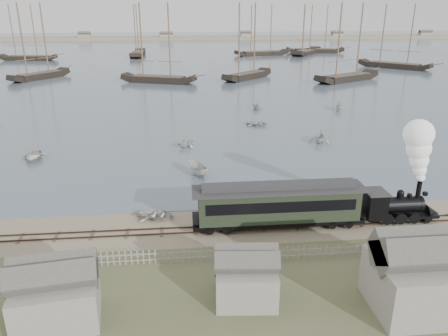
{
  "coord_description": "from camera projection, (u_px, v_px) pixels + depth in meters",
  "views": [
    {
      "loc": [
        -1.89,
        -36.41,
        18.51
      ],
      "look_at": [
        2.11,
        4.25,
        3.5
      ],
      "focal_mm": 35.0,
      "sensor_mm": 36.0,
      "label": 1
    }
  ],
  "objects": [
    {
      "name": "ground",
      "position": [
        206.0,
        220.0,
        40.57
      ],
      "size": [
        600.0,
        600.0,
        0.0
      ],
      "primitive_type": "plane",
      "color": "gray",
      "rests_on": "ground"
    },
    {
      "name": "harbor_water",
      "position": [
        184.0,
        51.0,
        199.37
      ],
      "size": [
        600.0,
        336.0,
        0.06
      ],
      "primitive_type": "cube",
      "color": "#495868",
      "rests_on": "ground"
    },
    {
      "name": "rail_track",
      "position": [
        207.0,
        230.0,
        38.69
      ],
      "size": [
        120.0,
        1.8,
        0.16
      ],
      "color": "#35251D",
      "rests_on": "ground"
    },
    {
      "name": "picket_fence_west",
      "position": [
        127.0,
        265.0,
        33.44
      ],
      "size": [
        19.0,
        0.1,
        1.2
      ],
      "primitive_type": null,
      "color": "gray",
      "rests_on": "ground"
    },
    {
      "name": "picket_fence_east",
      "position": [
        368.0,
        255.0,
        34.71
      ],
      "size": [
        15.0,
        0.1,
        1.2
      ],
      "primitive_type": null,
      "color": "gray",
      "rests_on": "ground"
    },
    {
      "name": "shed_left",
      "position": [
        60.0,
        320.0,
        27.51
      ],
      "size": [
        5.0,
        4.0,
        4.1
      ],
      "primitive_type": null,
      "color": "gray",
      "rests_on": "ground"
    },
    {
      "name": "shed_mid",
      "position": [
        246.0,
        299.0,
        29.55
      ],
      "size": [
        4.0,
        3.5,
        3.6
      ],
      "primitive_type": null,
      "color": "gray",
      "rests_on": "ground"
    },
    {
      "name": "shed_right",
      "position": [
        416.0,
        307.0,
        28.69
      ],
      "size": [
        6.0,
        5.0,
        5.1
      ],
      "primitive_type": null,
      "color": "gray",
      "rests_on": "ground"
    },
    {
      "name": "far_spit",
      "position": [
        182.0,
        39.0,
        274.12
      ],
      "size": [
        500.0,
        20.0,
        1.8
      ],
      "primitive_type": "cube",
      "color": "tan",
      "rests_on": "ground"
    },
    {
      "name": "locomotive",
      "position": [
        413.0,
        178.0,
        38.94
      ],
      "size": [
        7.34,
        2.74,
        9.15
      ],
      "color": "black",
      "rests_on": "ground"
    },
    {
      "name": "passenger_coach",
      "position": [
        278.0,
        203.0,
        38.49
      ],
      "size": [
        15.19,
        2.93,
        3.69
      ],
      "color": "black",
      "rests_on": "ground"
    },
    {
      "name": "beached_dinghy",
      "position": [
        156.0,
        215.0,
        40.72
      ],
      "size": [
        3.33,
        4.08,
        0.74
      ],
      "primitive_type": "imported",
      "rotation": [
        0.0,
        0.0,
        1.33
      ],
      "color": "beige",
      "rests_on": "ground"
    },
    {
      "name": "rowboat_0",
      "position": [
        33.0,
        156.0,
        56.38
      ],
      "size": [
        4.71,
        3.65,
        0.9
      ],
      "primitive_type": "imported",
      "rotation": [
        0.0,
        0.0,
        0.13
      ],
      "color": "beige",
      "rests_on": "harbor_water"
    },
    {
      "name": "rowboat_1",
      "position": [
        186.0,
        142.0,
        61.4
      ],
      "size": [
        3.68,
        3.74,
        1.49
      ],
      "primitive_type": "imported",
      "rotation": [
        0.0,
        0.0,
        2.24
      ],
      "color": "beige",
      "rests_on": "harbor_water"
    },
    {
      "name": "rowboat_2",
      "position": [
        198.0,
        170.0,
        50.86
      ],
      "size": [
        4.09,
        2.89,
        1.48
      ],
      "primitive_type": "imported",
      "rotation": [
        0.0,
        0.0,
        3.56
      ],
      "color": "beige",
      "rests_on": "harbor_water"
    },
    {
      "name": "rowboat_3",
      "position": [
        257.0,
        123.0,
        72.73
      ],
      "size": [
        3.65,
        4.25,
        0.74
      ],
      "primitive_type": "imported",
      "rotation": [
        0.0,
        0.0,
        1.22
      ],
      "color": "beige",
      "rests_on": "harbor_water"
    },
    {
      "name": "rowboat_4",
      "position": [
        320.0,
        136.0,
        63.41
      ],
      "size": [
        4.41,
        4.2,
        1.82
      ],
      "primitive_type": "imported",
      "rotation": [
        0.0,
        0.0,
        5.82
      ],
      "color": "beige",
      "rests_on": "harbor_water"
    },
    {
      "name": "rowboat_5",
      "position": [
        338.0,
        107.0,
        83.82
      ],
      "size": [
        3.38,
        1.72,
        1.25
      ],
      "primitive_type": "imported",
      "rotation": [
        0.0,
        0.0,
        2.98
      ],
      "color": "beige",
      "rests_on": "harbor_water"
    },
    {
      "name": "rowboat_7",
      "position": [
        256.0,
        106.0,
        84.15
      ],
      "size": [
        3.63,
        3.41,
        1.53
      ],
      "primitive_type": "imported",
      "rotation": [
        0.0,
        0.0,
        0.39
      ],
      "color": "beige",
      "rests_on": "harbor_water"
    },
    {
      "name": "schooner_1",
      "position": [
        35.0,
        41.0,
        117.37
      ],
      "size": [
        13.92,
        17.63,
        20.0
      ],
      "primitive_type": null,
      "rotation": [
        0.0,
        0.0,
        0.97
      ],
      "color": "black",
      "rests_on": "harbor_water"
    },
    {
      "name": "schooner_2",
      "position": [
        157.0,
        43.0,
        111.34
      ],
      "size": [
        20.4,
        11.33,
        20.0
      ],
      "primitive_type": null,
      "rotation": [
        0.0,
        0.0,
        -0.36
      ],
      "color": "black",
      "rests_on": "harbor_water"
    },
    {
      "name": "schooner_3",
      "position": [
        248.0,
        41.0,
        117.3
      ],
      "size": [
        15.97,
        16.17,
        20.0
      ],
      "primitive_type": null,
      "rotation": [
        0.0,
        0.0,
        0.8
      ],
      "color": "black",
      "rests_on": "harbor_water"
    },
    {
      "name": "schooner_4",
      "position": [
        350.0,
        42.0,
        113.97
      ],
      "size": [
        21.07,
        15.04,
        20.0
      ],
      "primitive_type": null,
      "rotation": [
        0.0,
        0.0,
        0.52
      ],
      "color": "black",
      "rests_on": "harbor_water"
    },
    {
      "name": "schooner_5",
      "position": [
        398.0,
        36.0,
        138.91
      ],
      "size": [
        20.1,
        20.05,
        20.0
      ],
      "primitive_type": null,
      "rotation": [
        0.0,
        0.0,
        -0.78
      ],
      "color": "black",
      "rests_on": "harbor_water"
    },
    {
      "name": "schooner_6",
      "position": [
        24.0,
        32.0,
        160.12
      ],
      "size": [
        21.48,
        7.48,
        20.0
      ],
      "primitive_type": null,
      "rotation": [
        0.0,
        0.0,
        -0.13
      ],
      "color": "black",
      "rests_on": "harbor_water"
    },
    {
      "name": "schooner_7",
      "position": [
        136.0,
        31.0,
        174.05
      ],
      "size": [
        5.5,
        22.2,
        20.0
      ],
      "primitive_type": null,
      "rotation": [
        0.0,
        0.0,
        1.55
      ],
      "color": "black",
      "rests_on": "harbor_water"
    },
    {
      "name": "schooner_8",
      "position": [
        262.0,
        30.0,
        177.0
      ],
      "size": [
        23.38,
        10.42,
        20.0
      ],
      "primitive_type": null,
      "rotation": [
        0.0,
        0.0,
        0.23
      ],
      "color": "black",
      "rests_on": "harbor_water"
    },
    {
      "name": "schooner_9",
      "position": [
        308.0,
        30.0,
        181.68
      ],
      "size": [
        19.22,
        24.31,
        20.0
      ],
      "primitive_type": null,
      "rotation": [
        0.0,
        0.0,
        0.97
      ],
      "color": "black",
      "rests_on": "harbor_water"
    },
    {
      "name": "schooner_10",
      "position": [
        316.0,
        29.0,
        188.16
      ],
      "size": [
        25.53,
        9.52,
        20.0
      ],
      "primitive_type": null,
      "rotation": [
        0.0,
        0.0,
        -0.15
      ],
      "color": "black",
      "rests_on": "harbor_water"
    }
  ]
}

